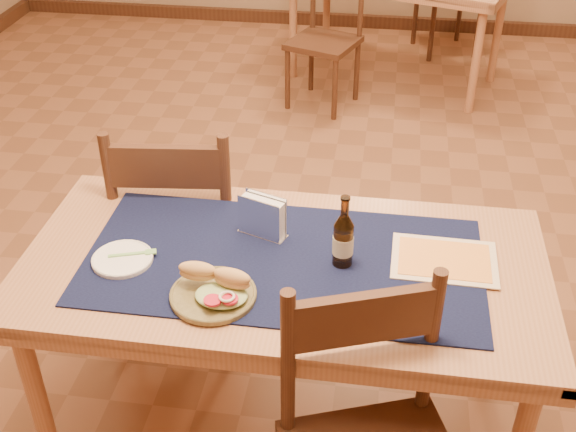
# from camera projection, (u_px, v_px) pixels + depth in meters

# --- Properties ---
(main_table) EXTENTS (1.60, 0.80, 0.75)m
(main_table) POSITION_uv_depth(u_px,v_px,m) (283.00, 282.00, 2.24)
(main_table) COLOR #A7724F
(main_table) RESTS_ON ground
(placemat) EXTENTS (1.20, 0.60, 0.01)m
(placemat) POSITION_uv_depth(u_px,v_px,m) (283.00, 261.00, 2.19)
(placemat) COLOR #0F1638
(placemat) RESTS_ON main_table
(baseboard) EXTENTS (6.00, 7.00, 0.10)m
(baseboard) POSITION_uv_depth(u_px,v_px,m) (311.00, 277.00, 3.24)
(baseboard) COLOR #3F2416
(baseboard) RESTS_ON ground
(chair_main_far) EXTENTS (0.51, 0.51, 1.00)m
(chair_main_far) POSITION_uv_depth(u_px,v_px,m) (182.00, 227.00, 2.75)
(chair_main_far) COLOR #3F2416
(chair_main_far) RESTS_ON ground
(chair_back_near) EXTENTS (0.51, 0.51, 0.86)m
(chair_back_near) POSITION_uv_depth(u_px,v_px,m) (326.00, 38.00, 4.63)
(chair_back_near) COLOR #3F2416
(chair_back_near) RESTS_ON ground
(sandwich_plate) EXTENTS (0.25, 0.25, 0.09)m
(sandwich_plate) POSITION_uv_depth(u_px,v_px,m) (215.00, 290.00, 2.03)
(sandwich_plate) COLOR olive
(sandwich_plate) RESTS_ON placemat
(side_plate) EXTENTS (0.18, 0.18, 0.02)m
(side_plate) POSITION_uv_depth(u_px,v_px,m) (122.00, 259.00, 2.18)
(side_plate) COLOR white
(side_plate) RESTS_ON placemat
(fork) EXTENTS (0.14, 0.06, 0.00)m
(fork) POSITION_uv_depth(u_px,v_px,m) (136.00, 253.00, 2.19)
(fork) COLOR #7FC86D
(fork) RESTS_ON side_plate
(beer_bottle) EXTENTS (0.06, 0.06, 0.24)m
(beer_bottle) POSITION_uv_depth(u_px,v_px,m) (343.00, 240.00, 2.13)
(beer_bottle) COLOR #4A290D
(beer_bottle) RESTS_ON placemat
(napkin_holder) EXTENTS (0.17, 0.11, 0.14)m
(napkin_holder) POSITION_uv_depth(u_px,v_px,m) (262.00, 217.00, 2.26)
(napkin_holder) COLOR white
(napkin_holder) RESTS_ON placemat
(menu_card) EXTENTS (0.32, 0.24, 0.01)m
(menu_card) POSITION_uv_depth(u_px,v_px,m) (444.00, 260.00, 2.18)
(menu_card) COLOR beige
(menu_card) RESTS_ON placemat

